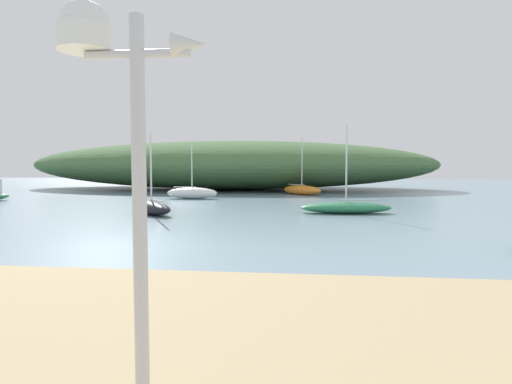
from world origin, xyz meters
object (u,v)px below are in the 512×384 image
Objects in this scene: sailboat_by_sandbar at (346,207)px; sailboat_far_left at (152,208)px; sailboat_mid_channel at (302,190)px; sailboat_centre_water at (192,193)px; mast_structure at (108,82)px.

sailboat_by_sandbar is 1.17× the size of sailboat_far_left.
sailboat_mid_channel is at bearing 63.98° from sailboat_far_left.
sailboat_mid_channel reaches higher than sailboat_far_left.
sailboat_mid_channel is 8.67m from sailboat_centre_water.
sailboat_centre_water is (-0.54, 9.12, 0.07)m from sailboat_far_left.
sailboat_by_sandbar is 1.18× the size of sailboat_centre_water.
sailboat_centre_water reaches higher than mast_structure.
sailboat_mid_channel is at bearing 87.24° from mast_structure.
sailboat_centre_water is at bearing 103.48° from mast_structure.
mast_structure is 29.35m from sailboat_mid_channel.
mast_structure is at bearing -76.52° from sailboat_centre_water.
sailboat_by_sandbar is at bearing 78.15° from mast_structure.
mast_structure is at bearing -101.85° from sailboat_by_sandbar.
sailboat_mid_channel is 1.18× the size of sailboat_far_left.
sailboat_by_sandbar is (2.14, -12.31, -0.11)m from sailboat_mid_channel.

